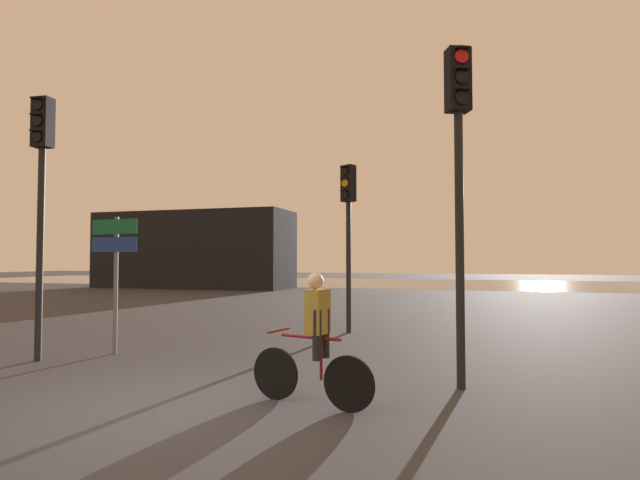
{
  "coord_description": "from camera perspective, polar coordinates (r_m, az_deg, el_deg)",
  "views": [
    {
      "loc": [
        3.57,
        -5.14,
        1.78
      ],
      "look_at": [
        0.5,
        5.0,
        2.2
      ],
      "focal_mm": 28.0,
      "sensor_mm": 36.0,
      "label": 1
    }
  ],
  "objects": [
    {
      "name": "water_strip",
      "position": [
        38.38,
        11.54,
        -4.87
      ],
      "size": [
        80.0,
        16.0,
        0.01
      ],
      "primitive_type": "cube",
      "color": "slate",
      "rests_on": "ground"
    },
    {
      "name": "traffic_light_center",
      "position": [
        12.29,
        3.25,
        2.83
      ],
      "size": [
        0.39,
        0.41,
        4.11
      ],
      "rotation": [
        0.0,
        0.0,
        2.68
      ],
      "color": "black",
      "rests_on": "ground"
    },
    {
      "name": "ground_plane",
      "position": [
        6.51,
        -18.15,
        -18.04
      ],
      "size": [
        120.0,
        120.0,
        0.0
      ],
      "primitive_type": "plane",
      "color": "#333338"
    },
    {
      "name": "cyclist",
      "position": [
        6.2,
        -0.57,
        -11.19
      ],
      "size": [
        1.67,
        0.56,
        1.62
      ],
      "rotation": [
        0.0,
        0.0,
        1.34
      ],
      "color": "black",
      "rests_on": "ground"
    },
    {
      "name": "direction_sign_post",
      "position": [
        10.27,
        -22.38,
        -2.02
      ],
      "size": [
        1.1,
        0.17,
        2.6
      ],
      "rotation": [
        0.0,
        0.0,
        3.04
      ],
      "color": "slate",
      "rests_on": "ground"
    },
    {
      "name": "distant_building",
      "position": [
        32.9,
        -14.23,
        -1.11
      ],
      "size": [
        12.6,
        4.0,
        4.81
      ],
      "primitive_type": "cube",
      "color": "black",
      "rests_on": "ground"
    },
    {
      "name": "traffic_light_near_right",
      "position": [
        7.38,
        15.58,
        9.68
      ],
      "size": [
        0.39,
        0.41,
        4.77
      ],
      "rotation": [
        0.0,
        0.0,
        3.57
      ],
      "color": "black",
      "rests_on": "ground"
    },
    {
      "name": "traffic_light_near_left",
      "position": [
        10.25,
        -29.23,
        6.24
      ],
      "size": [
        0.34,
        0.36,
        4.69
      ],
      "rotation": [
        0.0,
        0.0,
        3.24
      ],
      "color": "black",
      "rests_on": "ground"
    }
  ]
}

